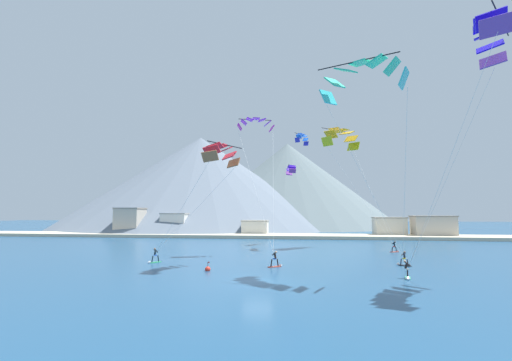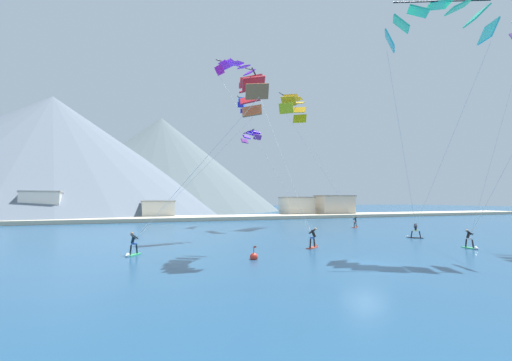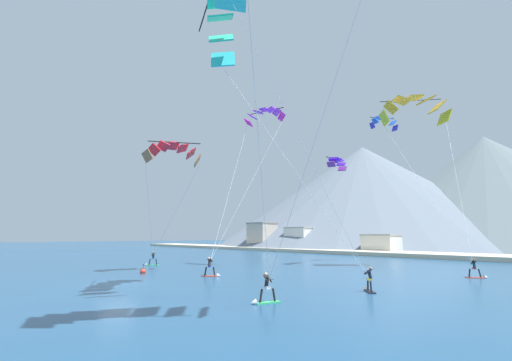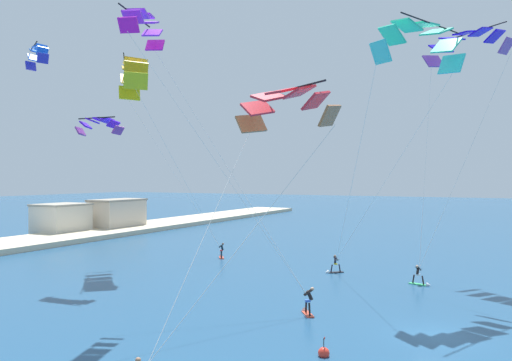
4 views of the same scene
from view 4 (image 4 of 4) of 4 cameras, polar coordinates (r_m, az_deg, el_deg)
ground_plane at (r=29.82m, az=19.96°, el=-16.39°), size 400.00×400.00×0.00m
kitesurfer_near_lead at (r=46.00m, az=8.82°, el=-9.83°), size 1.48×1.54×1.66m
kitesurfer_mid_center at (r=53.88m, az=-3.97°, el=-8.29°), size 1.66×1.32×1.70m
kitesurfer_far_left at (r=32.44m, az=5.92°, el=-13.95°), size 1.64×1.35×1.79m
kitesurfer_far_right at (r=42.52m, az=18.31°, el=-10.67°), size 0.87×1.78×1.67m
parafoil_kite_near_lead at (r=39.53m, az=18.24°, el=14.93°), size 9.23×10.83×18.66m
parafoil_kite_near_trail at (r=25.78m, az=3.33°, el=8.66°), size 10.07×6.06×11.96m
parafoil_kite_mid_center at (r=52.49m, az=-13.80°, el=11.66°), size 9.93×9.80×18.92m
parafoil_kite_far_left at (r=34.82m, az=-12.65°, el=16.70°), size 5.99×11.52×17.86m
parafoil_kite_far_right at (r=49.34m, az=22.93°, el=14.25°), size 9.09×7.82×20.35m
parafoil_kite_distant_high_outer at (r=52.21m, az=-23.71°, el=13.11°), size 2.69×4.40×1.97m
parafoil_kite_distant_low_drift at (r=42.79m, az=-17.47°, el=6.16°), size 1.80×4.10×1.45m
race_marker_buoy at (r=25.48m, az=7.75°, el=-18.95°), size 0.56×0.56×1.02m
shore_building_quay_east at (r=83.45m, az=-15.56°, el=-3.80°), size 9.04×4.97×5.08m
shore_building_quay_west at (r=79.17m, az=-21.36°, el=-4.17°), size 7.10×5.87×4.70m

